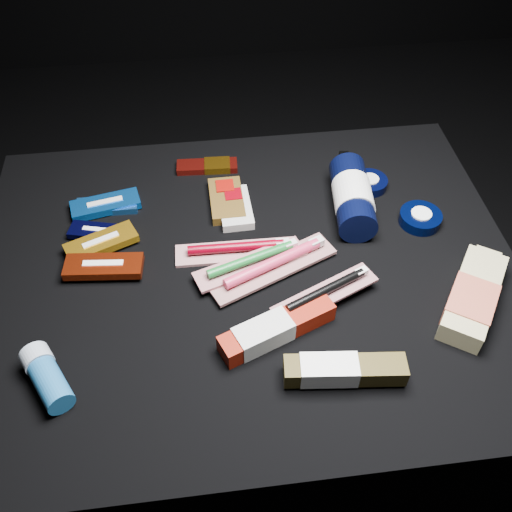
{
  "coord_description": "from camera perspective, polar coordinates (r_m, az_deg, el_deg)",
  "views": [
    {
      "loc": [
        -0.07,
        -0.67,
        1.18
      ],
      "look_at": [
        0.01,
        0.01,
        0.42
      ],
      "focal_mm": 40.0,
      "sensor_mm": 36.0,
      "label": 1
    }
  ],
  "objects": [
    {
      "name": "toothbrush_pack_1",
      "position": [
        1.01,
        1.83,
        -0.91
      ],
      "size": [
        0.24,
        0.15,
        0.03
      ],
      "rotation": [
        0.0,
        0.0,
        0.42
      ],
      "color": "#ACA4A1",
      "rests_on": "cloth_table"
    },
    {
      "name": "power_bar",
      "position": [
        1.23,
        -4.57,
        8.96
      ],
      "size": [
        0.13,
        0.05,
        0.02
      ],
      "rotation": [
        0.0,
        0.0,
        -0.06
      ],
      "color": "maroon",
      "rests_on": "cloth_table"
    },
    {
      "name": "deodorant_stick",
      "position": [
        0.93,
        -20.2,
        -11.26
      ],
      "size": [
        0.09,
        0.12,
        0.05
      ],
      "rotation": [
        0.0,
        0.0,
        0.5
      ],
      "color": "#1D5D94",
      "rests_on": "cloth_table"
    },
    {
      "name": "toothpaste_carton_red",
      "position": [
        0.92,
        1.65,
        -7.41
      ],
      "size": [
        0.2,
        0.12,
        0.04
      ],
      "rotation": [
        0.0,
        0.0,
        0.39
      ],
      "color": "maroon",
      "rests_on": "cloth_table"
    },
    {
      "name": "toothbrush_pack_2",
      "position": [
        1.01,
        -0.41,
        -0.53
      ],
      "size": [
        0.21,
        0.11,
        0.02
      ],
      "rotation": [
        0.0,
        0.0,
        0.33
      ],
      "color": "beige",
      "rests_on": "cloth_table"
    },
    {
      "name": "cream_tin_upper",
      "position": [
        1.2,
        11.29,
        7.19
      ],
      "size": [
        0.07,
        0.07,
        0.02
      ],
      "rotation": [
        0.0,
        0.0,
        0.17
      ],
      "color": "black",
      "rests_on": "cloth_table"
    },
    {
      "name": "toothpaste_carton_green",
      "position": [
        0.89,
        8.31,
        -11.23
      ],
      "size": [
        0.19,
        0.06,
        0.04
      ],
      "rotation": [
        0.0,
        0.0,
        -0.1
      ],
      "color": "#3D3210",
      "rests_on": "cloth_table"
    },
    {
      "name": "luna_bar_1",
      "position": [
        1.17,
        -14.81,
        4.98
      ],
      "size": [
        0.14,
        0.08,
        0.02
      ],
      "rotation": [
        0.0,
        0.0,
        0.2
      ],
      "color": "blue",
      "rests_on": "cloth_table"
    },
    {
      "name": "clif_bar_1",
      "position": [
        1.13,
        -2.13,
        4.99
      ],
      "size": [
        0.06,
        0.12,
        0.02
      ],
      "rotation": [
        0.0,
        0.0,
        0.03
      ],
      "color": "beige",
      "rests_on": "cloth_table"
    },
    {
      "name": "luna_bar_4",
      "position": [
        1.04,
        -14.98,
        -1.0
      ],
      "size": [
        0.14,
        0.06,
        0.02
      ],
      "rotation": [
        0.0,
        0.0,
        -0.1
      ],
      "color": "maroon",
      "rests_on": "cloth_table"
    },
    {
      "name": "luna_bar_3",
      "position": [
        1.09,
        -15.2,
        1.28
      ],
      "size": [
        0.14,
        0.1,
        0.02
      ],
      "rotation": [
        0.0,
        0.0,
        0.4
      ],
      "color": "orange",
      "rests_on": "cloth_table"
    },
    {
      "name": "toothbrush_pack_0",
      "position": [
        1.05,
        -1.84,
        0.64
      ],
      "size": [
        0.22,
        0.06,
        0.02
      ],
      "rotation": [
        0.0,
        0.0,
        -0.02
      ],
      "color": "beige",
      "rests_on": "cloth_table"
    },
    {
      "name": "cloth_table",
      "position": [
        1.19,
        -0.66,
        -7.57
      ],
      "size": [
        0.98,
        0.78,
        0.4
      ],
      "primitive_type": "cube",
      "color": "black",
      "rests_on": "ground"
    },
    {
      "name": "bodywash_bottle",
      "position": [
        1.03,
        20.84,
        -3.97
      ],
      "size": [
        0.17,
        0.2,
        0.04
      ],
      "rotation": [
        0.0,
        0.0,
        -0.6
      ],
      "color": "tan",
      "rests_on": "cloth_table"
    },
    {
      "name": "ground",
      "position": [
        1.36,
        -0.59,
        -12.37
      ],
      "size": [
        3.0,
        3.0,
        0.0
      ],
      "primitive_type": "plane",
      "color": "black",
      "rests_on": "ground"
    },
    {
      "name": "luna_bar_0",
      "position": [
        1.17,
        -14.66,
        4.87
      ],
      "size": [
        0.12,
        0.05,
        0.02
      ],
      "rotation": [
        0.0,
        0.0,
        -0.02
      ],
      "color": "#1C5091",
      "rests_on": "cloth_table"
    },
    {
      "name": "lotion_bottle",
      "position": [
        1.12,
        9.61,
        5.9
      ],
      "size": [
        0.09,
        0.24,
        0.08
      ],
      "rotation": [
        0.0,
        0.0,
        -0.11
      ],
      "color": "black",
      "rests_on": "cloth_table"
    },
    {
      "name": "luna_bar_2",
      "position": [
        1.12,
        -15.55,
        2.35
      ],
      "size": [
        0.11,
        0.07,
        0.01
      ],
      "rotation": [
        0.0,
        0.0,
        -0.26
      ],
      "color": "#060631",
      "rests_on": "cloth_table"
    },
    {
      "name": "clif_bar_0",
      "position": [
        1.15,
        -2.98,
        5.77
      ],
      "size": [
        0.07,
        0.12,
        0.02
      ],
      "rotation": [
        0.0,
        0.0,
        0.01
      ],
      "color": "#4F3713",
      "rests_on": "cloth_table"
    },
    {
      "name": "cream_tin_lower",
      "position": [
        1.15,
        16.1,
        3.67
      ],
      "size": [
        0.08,
        0.08,
        0.03
      ],
      "rotation": [
        0.0,
        0.0,
        0.29
      ],
      "color": "black",
      "rests_on": "cloth_table"
    },
    {
      "name": "toothbrush_pack_3",
      "position": [
        0.96,
        7.09,
        -3.56
      ],
      "size": [
        0.2,
        0.12,
        0.02
      ],
      "rotation": [
        0.0,
        0.0,
        0.42
      ],
      "color": "#A59E99",
      "rests_on": "cloth_table"
    }
  ]
}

